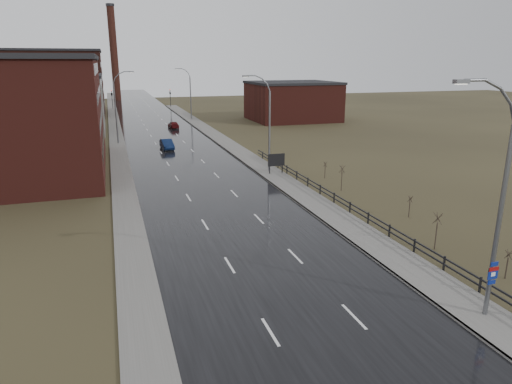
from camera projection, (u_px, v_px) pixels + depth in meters
ground at (353, 375)px, 19.31m from camera, size 320.00×320.00×0.00m
road at (170, 143)px, 74.26m from camera, size 14.00×300.00×0.06m
sidewalk_right at (270, 173)px, 53.85m from camera, size 3.20×180.00×0.18m
curb_right at (258, 174)px, 53.41m from camera, size 0.16×180.00×0.18m
sidewalk_left at (117, 145)px, 71.86m from camera, size 2.40×260.00×0.12m
warehouse_near at (0, 116)px, 52.55m from camera, size 22.44×28.56×13.50m
warehouse_mid at (57, 104)px, 84.07m from camera, size 16.32×20.40×10.50m
warehouse_far at (46, 83)px, 109.40m from camera, size 26.52×24.48×15.50m
building_right at (292, 101)px, 102.07m from camera, size 18.36×16.32×8.50m
smokestack at (114, 53)px, 150.69m from camera, size 2.70×2.70×30.70m
streetlight_main at (496, 207)px, 21.93m from camera, size 3.91×0.29×12.11m
streetlight_right_mid at (267, 123)px, 53.15m from camera, size 3.36×0.28×11.35m
streetlight_left at (117, 107)px, 72.25m from camera, size 3.36×0.28×11.35m
streetlight_right_far at (189, 93)px, 102.61m from camera, size 3.36×0.28×11.35m
guardrail at (354, 208)px, 38.88m from camera, size 0.10×53.05×1.10m
shrub_b at (507, 264)px, 27.62m from camera, size 0.45×0.47×1.86m
shrub_c at (437, 230)px, 31.83m from camera, size 0.64×0.67×2.71m
shrub_d at (410, 206)px, 38.57m from camera, size 0.46×0.48×1.91m
shrub_e at (342, 177)px, 46.40m from camera, size 0.63×0.67×2.68m
shrub_f at (325, 169)px, 51.55m from camera, size 0.46×0.49×1.93m
billboard at (276, 161)px, 53.01m from camera, size 2.06×0.17×2.50m
traffic_light_left at (112, 92)px, 125.63m from camera, size 0.58×2.73×5.30m
traffic_light_right at (170, 91)px, 130.29m from camera, size 0.58×2.73×5.30m
car_near at (167, 144)px, 68.62m from camera, size 1.83×4.60×1.49m
car_far at (173, 125)px, 90.00m from camera, size 1.94×4.24×1.41m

